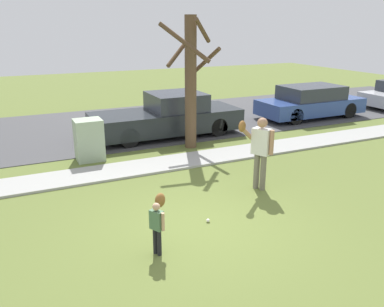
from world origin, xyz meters
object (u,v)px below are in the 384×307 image
at_px(person_child, 158,217).
at_px(parked_pickup_dark, 168,117).
at_px(parked_wagon_blue, 311,102).
at_px(utility_cabinet, 89,140).
at_px(baseball, 208,220).
at_px(person_adult, 260,146).
at_px(street_tree_near, 191,79).

height_order(person_child, parked_pickup_dark, parked_pickup_dark).
relative_size(parked_pickup_dark, parked_wagon_blue, 1.16).
xyz_separation_m(utility_cabinet, parked_pickup_dark, (3.07, 1.54, 0.07)).
bearing_deg(baseball, utility_cabinet, 105.16).
xyz_separation_m(person_adult, person_child, (-3.12, -1.60, -0.41)).
bearing_deg(person_child, baseball, -2.49).
relative_size(person_adult, street_tree_near, 0.43).
bearing_deg(street_tree_near, person_adult, -90.13).
xyz_separation_m(baseball, parked_wagon_blue, (8.21, 6.58, 0.62)).
bearing_deg(baseball, street_tree_near, 68.86).
relative_size(utility_cabinet, street_tree_near, 0.30).
bearing_deg(person_child, parked_wagon_blue, 9.55).
height_order(person_adult, utility_cabinet, person_adult).
bearing_deg(person_adult, street_tree_near, -117.69).
xyz_separation_m(street_tree_near, parked_pickup_dark, (-0.12, 1.63, -1.50)).
distance_m(baseball, parked_wagon_blue, 10.54).
relative_size(person_adult, baseball, 23.53).
relative_size(baseball, street_tree_near, 0.02).
relative_size(person_adult, parked_wagon_blue, 0.39).
bearing_deg(utility_cabinet, baseball, -74.84).
relative_size(utility_cabinet, parked_wagon_blue, 0.27).
relative_size(street_tree_near, parked_pickup_dark, 0.78).
xyz_separation_m(person_child, parked_pickup_dark, (3.01, 7.04, 0.02)).
bearing_deg(person_adult, person_child, -0.40).
bearing_deg(parked_wagon_blue, utility_cabinet, 9.98).
bearing_deg(street_tree_near, utility_cabinet, 178.48).
xyz_separation_m(person_adult, parked_pickup_dark, (-0.11, 5.44, -0.40)).
distance_m(person_adult, parked_pickup_dark, 5.45).
distance_m(utility_cabinet, street_tree_near, 3.56).
height_order(street_tree_near, parked_pickup_dark, street_tree_near).
height_order(person_child, baseball, person_child).
height_order(person_child, parked_wagon_blue, parked_wagon_blue).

